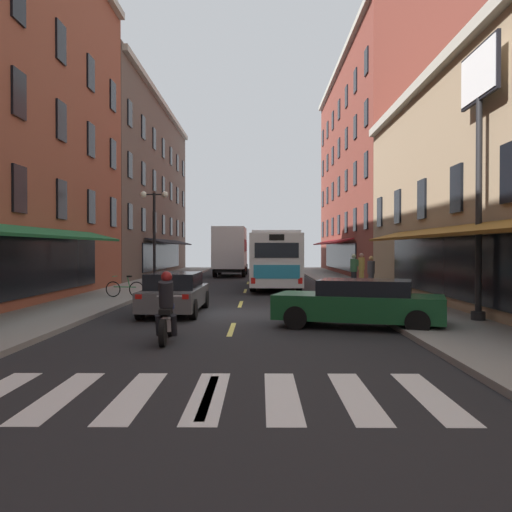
# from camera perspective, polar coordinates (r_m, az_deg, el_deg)

# --- Properties ---
(ground_plane) EXTENTS (34.80, 80.00, 0.10)m
(ground_plane) POSITION_cam_1_polar(r_m,az_deg,el_deg) (18.02, -2.02, -6.35)
(ground_plane) COLOR black
(lane_centre_dashes) EXTENTS (0.14, 73.90, 0.01)m
(lane_centre_dashes) POSITION_cam_1_polar(r_m,az_deg,el_deg) (17.77, -2.06, -6.28)
(lane_centre_dashes) COLOR #DBCC4C
(lane_centre_dashes) RESTS_ON ground
(crosswalk_near) EXTENTS (7.10, 2.80, 0.01)m
(crosswalk_near) POSITION_cam_1_polar(r_m,az_deg,el_deg) (8.20, -5.16, -14.69)
(crosswalk_near) COLOR silver
(crosswalk_near) RESTS_ON ground
(sidewalk_left) EXTENTS (3.00, 80.00, 0.14)m
(sidewalk_left) POSITION_cam_1_polar(r_m,az_deg,el_deg) (19.19, -20.00, -5.60)
(sidewalk_left) COLOR gray
(sidewalk_left) RESTS_ON ground
(sidewalk_right) EXTENTS (3.00, 80.00, 0.14)m
(sidewalk_right) POSITION_cam_1_polar(r_m,az_deg,el_deg) (18.71, 16.44, -5.75)
(sidewalk_right) COLOR gray
(sidewalk_right) RESTS_ON ground
(billboard_sign) EXTENTS (0.40, 2.50, 7.84)m
(billboard_sign) POSITION_cam_1_polar(r_m,az_deg,el_deg) (16.96, 22.85, 13.74)
(billboard_sign) COLOR black
(billboard_sign) RESTS_ON sidewalk_right
(transit_bus) EXTENTS (2.76, 12.00, 3.08)m
(transit_bus) POSITION_cam_1_polar(r_m,az_deg,el_deg) (30.65, 2.03, -0.27)
(transit_bus) COLOR silver
(transit_bus) RESTS_ON ground
(box_truck) EXTENTS (2.54, 7.43, 3.83)m
(box_truck) POSITION_cam_1_polar(r_m,az_deg,el_deg) (42.14, -2.73, 0.50)
(box_truck) COLOR #B21E19
(box_truck) RESTS_ON ground
(sedan_near) EXTENTS (1.96, 4.25, 1.32)m
(sedan_near) POSITION_cam_1_polar(r_m,az_deg,el_deg) (54.05, -2.28, -0.80)
(sedan_near) COLOR black
(sedan_near) RESTS_ON ground
(sedan_mid) EXTENTS (4.87, 2.99, 1.34)m
(sedan_mid) POSITION_cam_1_polar(r_m,az_deg,el_deg) (15.00, 11.07, -4.96)
(sedan_mid) COLOR #144723
(sedan_mid) RESTS_ON ground
(sedan_far) EXTENTS (1.92, 4.62, 1.38)m
(sedan_far) POSITION_cam_1_polar(r_m,az_deg,el_deg) (18.16, -8.69, -3.92)
(sedan_far) COLOR #515154
(sedan_far) RESTS_ON ground
(motorcycle_rider) EXTENTS (0.62, 2.07, 1.66)m
(motorcycle_rider) POSITION_cam_1_polar(r_m,az_deg,el_deg) (12.75, -9.57, -5.90)
(motorcycle_rider) COLOR black
(motorcycle_rider) RESTS_ON ground
(bicycle_near) EXTENTS (1.70, 0.48, 0.91)m
(bicycle_near) POSITION_cam_1_polar(r_m,az_deg,el_deg) (23.13, -13.90, -3.41)
(bicycle_near) COLOR black
(bicycle_near) RESTS_ON sidewalk_left
(pedestrian_near) EXTENTS (0.52, 0.37, 1.81)m
(pedestrian_near) POSITION_cam_1_polar(r_m,az_deg,el_deg) (30.40, 11.22, -1.27)
(pedestrian_near) COLOR #B29947
(pedestrian_near) RESTS_ON sidewalk_right
(pedestrian_mid) EXTENTS (0.36, 0.36, 1.68)m
(pedestrian_mid) POSITION_cam_1_polar(r_m,az_deg,el_deg) (26.76, 12.26, -1.76)
(pedestrian_mid) COLOR #4C4C51
(pedestrian_mid) RESTS_ON sidewalk_right
(pedestrian_far) EXTENTS (0.36, 0.36, 1.77)m
(pedestrian_far) POSITION_cam_1_polar(r_m,az_deg,el_deg) (27.86, 10.46, -1.55)
(pedestrian_far) COLOR black
(pedestrian_far) RESTS_ON sidewalk_right
(street_lamp_twin) EXTENTS (1.42, 0.32, 4.98)m
(street_lamp_twin) POSITION_cam_1_polar(r_m,az_deg,el_deg) (27.64, -10.86, 2.27)
(street_lamp_twin) COLOR black
(street_lamp_twin) RESTS_ON sidewalk_left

